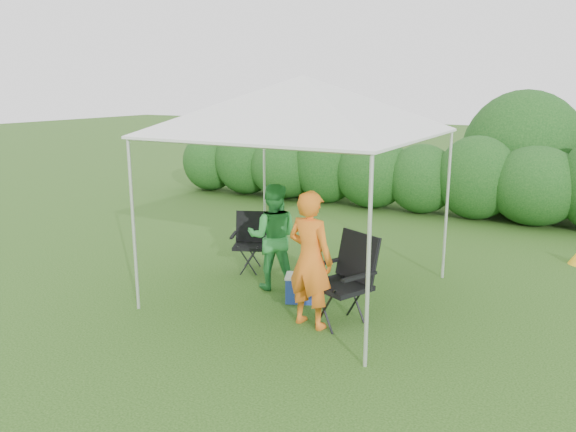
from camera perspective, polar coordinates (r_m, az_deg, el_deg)
The scene contains 9 objects.
ground at distance 7.19m, azimuth -0.48°, elevation -8.95°, with size 70.00×70.00×0.00m, color #345C1D.
hedge at distance 12.38m, azimuth 13.45°, elevation 4.02°, with size 12.79×1.53×1.80m.
canopy at distance 7.11m, azimuth 1.52°, elevation 11.18°, with size 3.10×3.10×2.83m.
chair_right at distance 6.51m, azimuth 6.09°, elevation -5.83°, with size 0.80×0.78×1.05m.
chair_left at distance 8.39m, azimuth -3.79°, elevation -2.20°, with size 0.65×0.63×0.86m.
man at distance 6.34m, azimuth 2.27°, elevation -4.43°, with size 0.58×0.38×1.58m, color orange.
woman at distance 7.55m, azimuth -1.53°, elevation -2.10°, with size 0.70×0.55×1.44m, color green.
cooler at distance 7.24m, azimuth 1.41°, elevation -7.32°, with size 0.50×0.44×0.35m.
bottle at distance 7.08m, azimuth 1.70°, elevation -5.35°, with size 0.06×0.06×0.22m, color #592D0C.
Camera 1 is at (3.31, -5.78, 2.70)m, focal length 35.00 mm.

